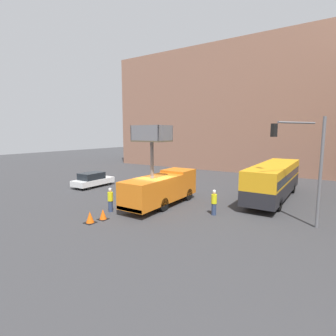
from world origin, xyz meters
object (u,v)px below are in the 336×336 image
object	(u,v)px
city_bus	(274,178)
traffic_light_pole	(303,153)
utility_truck	(161,186)
road_worker_directing	(214,202)
traffic_cone_mid_road	(90,217)
road_worker_near_truck	(110,200)
parked_car_curbside	(93,180)
traffic_cone_near_truck	(103,215)

from	to	relation	value
city_bus	traffic_light_pole	bearing A→B (deg)	-161.81
utility_truck	traffic_light_pole	world-z (taller)	traffic_light_pole
road_worker_directing	traffic_cone_mid_road	size ratio (longest dim) A/B	2.39
city_bus	traffic_light_pole	size ratio (longest dim) A/B	1.68
utility_truck	road_worker_near_truck	world-z (taller)	utility_truck
city_bus	road_worker_directing	world-z (taller)	city_bus
city_bus	parked_car_curbside	world-z (taller)	city_bus
traffic_cone_near_truck	traffic_cone_mid_road	distance (m)	0.93
road_worker_directing	parked_car_curbside	xyz separation A→B (m)	(-14.32, 1.87, -0.12)
traffic_cone_mid_road	parked_car_curbside	distance (m)	11.40
city_bus	traffic_cone_near_truck	world-z (taller)	city_bus
traffic_cone_mid_road	road_worker_near_truck	bearing A→B (deg)	104.87
city_bus	road_worker_directing	distance (m)	7.29
utility_truck	road_worker_directing	xyz separation A→B (m)	(4.36, 0.02, -0.64)
utility_truck	traffic_cone_mid_road	size ratio (longest dim) A/B	10.01
traffic_cone_near_truck	road_worker_directing	bearing A→B (deg)	40.39
parked_car_curbside	city_bus	bearing A→B (deg)	16.39
utility_truck	city_bus	xyz separation A→B (m)	(6.82, 6.83, 0.25)
road_worker_near_truck	traffic_cone_mid_road	xyz separation A→B (m)	(0.64, -2.40, -0.51)
road_worker_near_truck	road_worker_directing	distance (m)	7.28
traffic_cone_near_truck	parked_car_curbside	distance (m)	10.95
city_bus	traffic_cone_near_truck	xyz separation A→B (m)	(-8.12, -11.62, -1.45)
traffic_light_pole	traffic_cone_mid_road	distance (m)	13.76
city_bus	traffic_cone_mid_road	xyz separation A→B (m)	(-8.30, -12.53, -1.42)
traffic_cone_mid_road	traffic_light_pole	bearing A→B (deg)	34.25
road_worker_directing	traffic_cone_near_truck	xyz separation A→B (m)	(-5.66, -4.82, -0.56)
road_worker_directing	parked_car_curbside	world-z (taller)	road_worker_directing
utility_truck	road_worker_directing	size ratio (longest dim) A/B	4.19
traffic_light_pole	road_worker_near_truck	size ratio (longest dim) A/B	3.75
traffic_light_pole	road_worker_directing	distance (m)	6.37
road_worker_near_truck	traffic_cone_near_truck	size ratio (longest dim) A/B	2.54
traffic_cone_mid_road	parked_car_curbside	bearing A→B (deg)	138.16
utility_truck	parked_car_curbside	xyz separation A→B (m)	(-9.97, 1.89, -0.76)
city_bus	traffic_light_pole	distance (m)	6.31
traffic_light_pole	traffic_cone_mid_road	world-z (taller)	traffic_light_pole
traffic_light_pole	road_worker_near_truck	xyz separation A→B (m)	(-11.51, -5.01, -3.53)
traffic_cone_near_truck	parked_car_curbside	xyz separation A→B (m)	(-8.66, 6.69, 0.44)
road_worker_directing	traffic_cone_mid_road	xyz separation A→B (m)	(-5.84, -5.73, -0.53)
utility_truck	traffic_cone_near_truck	distance (m)	5.11
road_worker_directing	parked_car_curbside	bearing A→B (deg)	92.39
city_bus	traffic_cone_mid_road	world-z (taller)	city_bus
traffic_light_pole	traffic_cone_near_truck	bearing A→B (deg)	-148.76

